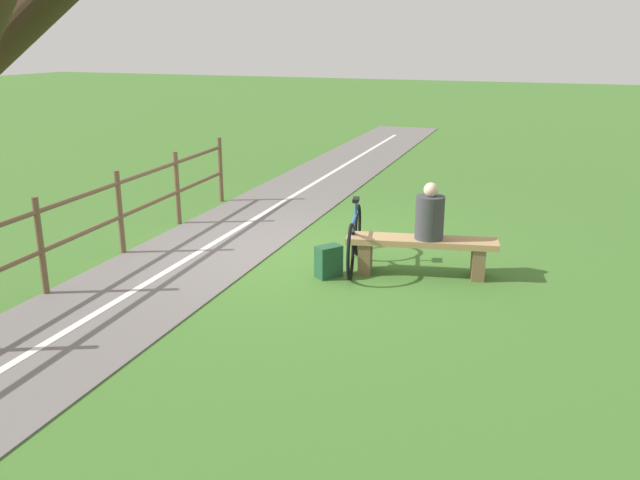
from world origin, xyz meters
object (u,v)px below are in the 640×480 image
person_seated (430,215)px  backpack (328,262)px  bench (421,249)px  bicycle (354,239)px

person_seated → backpack: size_ratio=1.77×
bench → person_seated: person_seated is taller
bench → bicycle: (0.91, -0.01, 0.04)m
bench → backpack: 1.20m
bicycle → backpack: bicycle is taller
person_seated → bicycle: person_seated is taller
person_seated → bench: bearing=0.0°
bench → bicycle: bicycle is taller
person_seated → bicycle: 1.07m
person_seated → backpack: 1.41m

